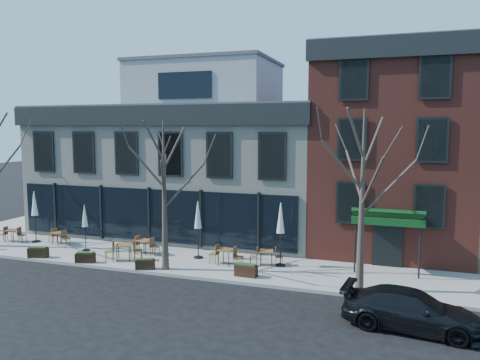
% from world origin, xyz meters
% --- Properties ---
extents(ground, '(120.00, 120.00, 0.00)m').
position_xyz_m(ground, '(0.00, 0.00, 0.00)').
color(ground, black).
rests_on(ground, ground).
extents(sidewalk_front, '(33.50, 4.70, 0.15)m').
position_xyz_m(sidewalk_front, '(3.25, -2.15, 0.07)').
color(sidewalk_front, gray).
rests_on(sidewalk_front, ground).
extents(sidewalk_side, '(4.50, 12.00, 0.15)m').
position_xyz_m(sidewalk_side, '(-11.25, 6.00, 0.07)').
color(sidewalk_side, gray).
rests_on(sidewalk_side, ground).
extents(corner_building, '(18.39, 10.39, 11.10)m').
position_xyz_m(corner_building, '(0.07, 5.07, 4.72)').
color(corner_building, beige).
rests_on(corner_building, ground).
extents(red_brick_building, '(8.20, 11.78, 11.18)m').
position_xyz_m(red_brick_building, '(13.00, 4.98, 5.64)').
color(red_brick_building, maroon).
rests_on(red_brick_building, ground).
extents(tree_mid, '(3.50, 3.55, 7.04)m').
position_xyz_m(tree_mid, '(3.01, -3.90, 3.79)').
color(tree_mid, '#382B21').
rests_on(tree_mid, sidewalk_front).
extents(tree_right, '(3.72, 3.77, 7.48)m').
position_xyz_m(tree_right, '(12.01, -3.90, 4.02)').
color(tree_right, '#382B21').
rests_on(tree_right, sidewalk_front).
extents(parked_sedan, '(4.84, 2.41, 1.35)m').
position_xyz_m(parked_sedan, '(13.95, -6.91, 0.68)').
color(parked_sedan, black).
rests_on(parked_sedan, ground).
extents(cafe_set_0, '(1.71, 0.75, 0.88)m').
position_xyz_m(cafe_set_0, '(-8.09, -1.97, 0.60)').
color(cafe_set_0, brown).
rests_on(cafe_set_0, sidewalk_front).
extents(cafe_set_1, '(1.74, 0.90, 0.89)m').
position_xyz_m(cafe_set_1, '(-5.02, -1.64, 0.61)').
color(cafe_set_1, brown).
rests_on(cafe_set_1, sidewalk_front).
extents(cafe_set_2, '(1.93, 1.22, 1.01)m').
position_xyz_m(cafe_set_2, '(0.29, -3.23, 0.67)').
color(cafe_set_2, brown).
rests_on(cafe_set_2, sidewalk_front).
extents(cafe_set_3, '(1.81, 0.81, 0.93)m').
position_xyz_m(cafe_set_3, '(0.70, -1.86, 0.63)').
color(cafe_set_3, brown).
rests_on(cafe_set_3, sidewalk_front).
extents(cafe_set_4, '(1.82, 0.79, 0.94)m').
position_xyz_m(cafe_set_4, '(5.49, -2.30, 0.63)').
color(cafe_set_4, brown).
rests_on(cafe_set_4, sidewalk_front).
extents(cafe_set_5, '(1.73, 0.82, 0.88)m').
position_xyz_m(cafe_set_5, '(7.39, -1.74, 0.60)').
color(cafe_set_5, brown).
rests_on(cafe_set_5, sidewalk_front).
extents(umbrella_0, '(0.48, 0.48, 3.02)m').
position_xyz_m(umbrella_0, '(-6.74, -1.56, 2.28)').
color(umbrella_0, black).
rests_on(umbrella_0, sidewalk_front).
extents(umbrella_1, '(0.41, 0.41, 2.55)m').
position_xyz_m(umbrella_1, '(-2.72, -2.28, 1.95)').
color(umbrella_1, black).
rests_on(umbrella_1, sidewalk_front).
extents(umbrella_3, '(0.48, 0.48, 2.98)m').
position_xyz_m(umbrella_3, '(3.71, -1.64, 2.25)').
color(umbrella_3, black).
rests_on(umbrella_3, sidewalk_front).
extents(umbrella_4, '(0.50, 0.50, 3.12)m').
position_xyz_m(umbrella_4, '(8.07, -1.65, 2.35)').
color(umbrella_4, black).
rests_on(umbrella_4, sidewalk_front).
extents(planter_0, '(1.07, 0.64, 0.56)m').
position_xyz_m(planter_0, '(-4.23, -4.20, 0.43)').
color(planter_0, black).
rests_on(planter_0, sidewalk_front).
extents(planter_1, '(1.01, 0.62, 0.53)m').
position_xyz_m(planter_1, '(-1.32, -4.20, 0.41)').
color(planter_1, black).
rests_on(planter_1, sidewalk_front).
extents(planter_2, '(0.97, 0.65, 0.50)m').
position_xyz_m(planter_2, '(2.08, -4.20, 0.40)').
color(planter_2, black).
rests_on(planter_2, sidewalk_front).
extents(planter_3, '(1.04, 0.46, 0.57)m').
position_xyz_m(planter_3, '(6.98, -3.71, 0.43)').
color(planter_3, black).
rests_on(planter_3, sidewalk_front).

